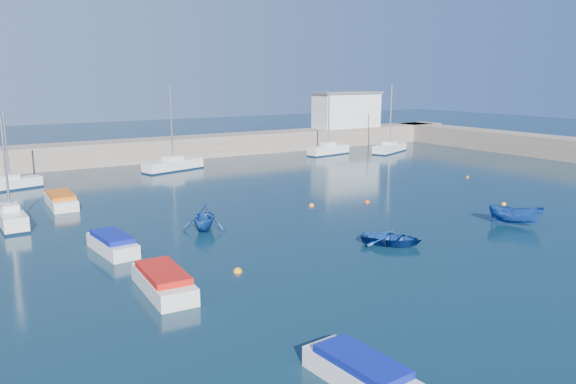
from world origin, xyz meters
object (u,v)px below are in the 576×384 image
motorboat_1 (112,244)px  motorboat_3 (361,372)px  sailboat_7 (328,150)px  dinghy_center (391,239)px  harbor_office (347,111)px  sailboat_8 (390,148)px  sailboat_3 (11,217)px  dinghy_right (516,215)px  motorboat_0 (163,281)px  sailboat_5 (10,184)px  motorboat_2 (61,200)px  sailboat_6 (173,165)px  dinghy_left (204,217)px

motorboat_1 → motorboat_3: (3.03, -19.06, -0.03)m
sailboat_7 → dinghy_center: bearing=140.2°
harbor_office → sailboat_8: bearing=-92.3°
sailboat_3 → dinghy_right: bearing=-33.1°
sailboat_3 → motorboat_1: bearing=-67.3°
harbor_office → sailboat_7: sailboat_7 is taller
motorboat_0 → motorboat_3: bearing=-74.3°
sailboat_5 → motorboat_2: (2.60, -9.53, -0.05)m
sailboat_8 → motorboat_2: sailboat_8 is taller
sailboat_5 → sailboat_6: 16.55m
sailboat_3 → dinghy_center: 25.80m
dinghy_left → dinghy_right: dinghy_left is taller
sailboat_5 → sailboat_8: size_ratio=0.79×
dinghy_center → dinghy_left: 12.42m
sailboat_5 → dinghy_left: (9.35, -22.08, 0.31)m
motorboat_0 → motorboat_3: size_ratio=1.14×
sailboat_3 → sailboat_5: sailboat_3 is taller
motorboat_3 → dinghy_right: bearing=20.6°
sailboat_5 → dinghy_center: (17.67, -31.29, -0.17)m
sailboat_6 → dinghy_center: sailboat_6 is taller
sailboat_3 → motorboat_2: size_ratio=1.40×
sailboat_5 → sailboat_8: 46.72m
dinghy_center → sailboat_7: bearing=20.3°
motorboat_3 → harbor_office: bearing=48.1°
dinghy_center → sailboat_3: bearing=99.0°
dinghy_right → sailboat_5: bearing=101.3°
motorboat_2 → sailboat_8: bearing=15.2°
sailboat_3 → sailboat_5: (1.50, 14.02, -0.07)m
sailboat_7 → motorboat_0: bearing=125.6°
dinghy_right → sailboat_3: bearing=118.5°
motorboat_0 → dinghy_center: 14.50m
sailboat_5 → dinghy_right: size_ratio=1.98×
sailboat_3 → motorboat_0: size_ratio=1.43×
sailboat_3 → motorboat_1: 10.60m
sailboat_7 → motorboat_0: size_ratio=1.60×
sailboat_8 → dinghy_center: bearing=114.2°
sailboat_8 → dinghy_center: 43.32m
sailboat_7 → motorboat_0: (-35.16, -34.73, -0.12)m
harbor_office → motorboat_0: (-43.95, -42.22, -4.57)m
sailboat_5 → dinghy_center: 35.93m
sailboat_6 → dinghy_center: (1.26, -33.51, -0.25)m
sailboat_5 → sailboat_6: size_ratio=0.79×
sailboat_7 → sailboat_8: (8.39, -2.63, -0.06)m
sailboat_7 → harbor_office: bearing=-58.7°
sailboat_3 → dinghy_right: sailboat_3 is taller
sailboat_6 → motorboat_1: size_ratio=1.97×
sailboat_7 → sailboat_8: bearing=-116.5°
motorboat_1 → dinghy_left: bearing=8.6°
sailboat_5 → motorboat_0: size_ratio=1.38×
dinghy_center → motorboat_1: bearing=114.0°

